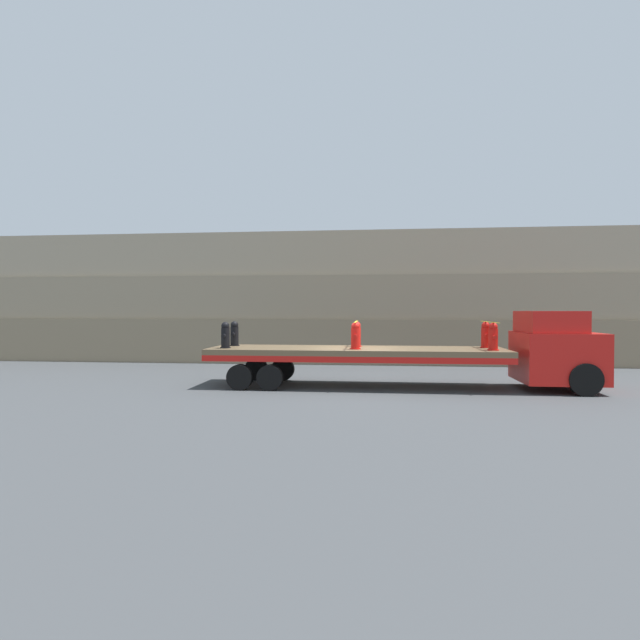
{
  "coord_description": "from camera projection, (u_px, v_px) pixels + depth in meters",
  "views": [
    {
      "loc": [
        0.63,
        -17.35,
        2.67
      ],
      "look_at": [
        -1.26,
        0.0,
        2.32
      ],
      "focal_mm": 28.0,
      "sensor_mm": 36.0,
      "label": 1
    }
  ],
  "objects": [
    {
      "name": "ground_plane",
      "position": [
        356.0,
        386.0,
        17.37
      ],
      "size": [
        120.0,
        120.0,
        0.0
      ],
      "primitive_type": "plane",
      "color": "#3F4244"
    },
    {
      "name": "rock_cliff",
      "position": [
        362.0,
        298.0,
        25.61
      ],
      "size": [
        60.0,
        3.3,
        6.57
      ],
      "color": "#84755B",
      "rests_on": "ground_plane"
    },
    {
      "name": "truck_cab",
      "position": [
        559.0,
        350.0,
        16.61
      ],
      "size": [
        2.5,
        2.63,
        2.63
      ],
      "color": "red",
      "rests_on": "ground_plane"
    },
    {
      "name": "flatbed_trailer",
      "position": [
        342.0,
        354.0,
        17.39
      ],
      "size": [
        10.2,
        2.65,
        1.35
      ],
      "color": "brown",
      "rests_on": "ground_plane"
    },
    {
      "name": "fire_hydrant_black_near_0",
      "position": [
        225.0,
        335.0,
        17.26
      ],
      "size": [
        0.37,
        0.57,
        0.91
      ],
      "color": "black",
      "rests_on": "flatbed_trailer"
    },
    {
      "name": "fire_hydrant_black_far_0",
      "position": [
        234.0,
        334.0,
        18.38
      ],
      "size": [
        0.37,
        0.57,
        0.91
      ],
      "color": "black",
      "rests_on": "flatbed_trailer"
    },
    {
      "name": "fire_hydrant_red_near_1",
      "position": [
        355.0,
        336.0,
        16.77
      ],
      "size": [
        0.37,
        0.57,
        0.91
      ],
      "color": "red",
      "rests_on": "flatbed_trailer"
    },
    {
      "name": "fire_hydrant_red_far_1",
      "position": [
        357.0,
        334.0,
        17.89
      ],
      "size": [
        0.37,
        0.57,
        0.91
      ],
      "color": "red",
      "rests_on": "flatbed_trailer"
    },
    {
      "name": "fire_hydrant_red_near_2",
      "position": [
        493.0,
        337.0,
        16.28
      ],
      "size": [
        0.37,
        0.57,
        0.91
      ],
      "color": "red",
      "rests_on": "flatbed_trailer"
    },
    {
      "name": "fire_hydrant_red_far_2",
      "position": [
        486.0,
        335.0,
        17.4
      ],
      "size": [
        0.37,
        0.57,
        0.91
      ],
      "color": "red",
      "rests_on": "flatbed_trailer"
    },
    {
      "name": "cargo_strap_rear",
      "position": [
        356.0,
        322.0,
        17.32
      ],
      "size": [
        0.05,
        2.76,
        0.01
      ],
      "color": "yellow",
      "rests_on": "fire_hydrant_red_near_1"
    },
    {
      "name": "cargo_strap_middle",
      "position": [
        489.0,
        322.0,
        16.83
      ],
      "size": [
        0.05,
        2.76,
        0.01
      ],
      "color": "yellow",
      "rests_on": "fire_hydrant_red_near_2"
    }
  ]
}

